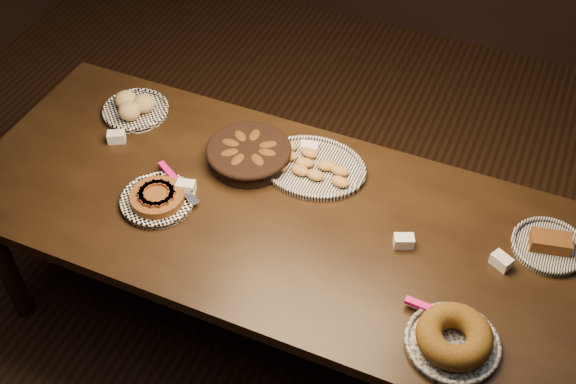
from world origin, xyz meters
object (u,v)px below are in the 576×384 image
at_px(apple_tart_plate, 158,198).
at_px(bundt_cake_plate, 453,338).
at_px(buffet_table, 276,225).
at_px(madeleine_platter, 312,166).

distance_m(apple_tart_plate, bundt_cake_plate, 1.18).
height_order(apple_tart_plate, bundt_cake_plate, bundt_cake_plate).
xyz_separation_m(buffet_table, apple_tart_plate, (-0.43, -0.13, 0.09)).
bearing_deg(madeleine_platter, buffet_table, -105.65).
bearing_deg(apple_tart_plate, madeleine_platter, 38.84).
xyz_separation_m(buffet_table, bundt_cake_plate, (0.74, -0.30, 0.11)).
distance_m(buffet_table, apple_tart_plate, 0.45).
relative_size(buffet_table, apple_tart_plate, 7.62).
bearing_deg(bundt_cake_plate, madeleine_platter, 118.89).
height_order(buffet_table, apple_tart_plate, apple_tart_plate).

